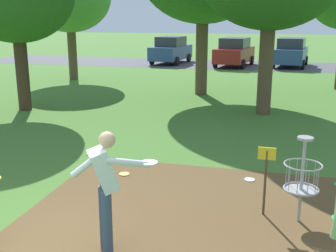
# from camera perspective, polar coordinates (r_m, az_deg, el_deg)

# --- Properties ---
(dirt_tee_pad) EXTENTS (5.64, 4.04, 0.01)m
(dirt_tee_pad) POSITION_cam_1_polar(r_m,az_deg,el_deg) (7.16, 4.76, -11.23)
(dirt_tee_pad) COLOR brown
(dirt_tee_pad) RESTS_ON ground
(disc_golf_basket) EXTENTS (0.98, 0.58, 1.39)m
(disc_golf_basket) POSITION_cam_1_polar(r_m,az_deg,el_deg) (6.77, 17.46, -6.57)
(disc_golf_basket) COLOR #9E9EA3
(disc_golf_basket) RESTS_ON ground
(player_waiting_right) EXTENTS (1.15, 0.54, 1.71)m
(player_waiting_right) POSITION_cam_1_polar(r_m,az_deg,el_deg) (5.61, -8.58, -7.98)
(player_waiting_right) COLOR #384260
(player_waiting_right) RESTS_ON ground
(frisbee_near_basket) EXTENTS (0.22, 0.22, 0.02)m
(frisbee_near_basket) POSITION_cam_1_polar(r_m,az_deg,el_deg) (9.97, -10.50, -3.79)
(frisbee_near_basket) COLOR green
(frisbee_near_basket) RESTS_ON ground
(frisbee_mid_grass) EXTENTS (0.22, 0.22, 0.02)m
(frisbee_mid_grass) POSITION_cam_1_polar(r_m,az_deg,el_deg) (8.62, -6.03, -6.60)
(frisbee_mid_grass) COLOR orange
(frisbee_mid_grass) RESTS_ON ground
(frisbee_far_right) EXTENTS (0.21, 0.21, 0.02)m
(frisbee_far_right) POSITION_cam_1_polar(r_m,az_deg,el_deg) (8.45, 11.16, -7.26)
(frisbee_far_right) COLOR white
(frisbee_far_right) RESTS_ON ground
(parking_lot_strip) EXTENTS (36.00, 6.00, 0.01)m
(parking_lot_strip) POSITION_cam_1_polar(r_m,az_deg,el_deg) (28.79, 8.39, 8.34)
(parking_lot_strip) COLOR #4C4C51
(parking_lot_strip) RESTS_ON ground
(parked_car_leftmost) EXTENTS (2.32, 4.37, 1.84)m
(parked_car_leftmost) POSITION_cam_1_polar(r_m,az_deg,el_deg) (29.36, 0.41, 10.42)
(parked_car_leftmost) COLOR #2D4784
(parked_car_leftmost) RESTS_ON ground
(parked_car_center_left) EXTENTS (2.43, 4.42, 1.84)m
(parked_car_center_left) POSITION_cam_1_polar(r_m,az_deg,el_deg) (27.90, 9.14, 10.01)
(parked_car_center_left) COLOR maroon
(parked_car_center_left) RESTS_ON ground
(parked_car_center_right) EXTENTS (2.39, 4.40, 1.84)m
(parked_car_center_right) POSITION_cam_1_polar(r_m,az_deg,el_deg) (28.51, 16.57, 9.69)
(parked_car_center_right) COLOR #2D4784
(parked_car_center_right) RESTS_ON ground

